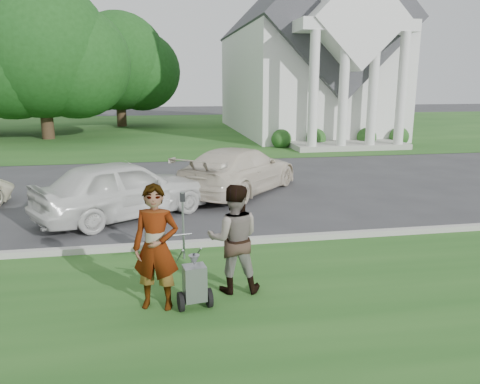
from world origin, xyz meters
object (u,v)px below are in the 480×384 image
object	(u,v)px
person_left	(156,248)
striping_cart	(195,284)
tree_left	(41,55)
car_c	(240,170)
parking_meter_near	(183,217)
tree_back	(119,66)
car_b	(123,189)
church	(304,46)
person_right	(234,239)

from	to	relation	value
person_left	striping_cart	bearing A→B (deg)	1.57
tree_left	car_c	size ratio (longest dim) A/B	2.07
tree_left	parking_meter_near	distance (m)	23.64
tree_back	person_left	world-z (taller)	tree_back
tree_back	car_b	distance (m)	27.13
striping_cart	car_c	distance (m)	8.07
car_b	car_c	distance (m)	4.20
tree_left	striping_cart	size ratio (longest dim) A/B	9.59
tree_left	church	bearing A→B (deg)	3.79
car_c	tree_back	bearing A→B (deg)	-38.09
church	car_b	world-z (taller)	church
tree_back	tree_left	bearing A→B (deg)	-116.57
person_right	car_b	distance (m)	5.42
church	tree_back	distance (m)	14.77
striping_cart	car_c	xyz separation A→B (m)	(2.10, 7.79, 0.32)
tree_back	car_b	xyz separation A→B (m)	(1.84, -26.78, -3.94)
church	tree_back	xyz separation A→B (m)	(-13.01, 6.87, -1.21)
striping_cart	church	bearing A→B (deg)	60.38
tree_back	car_c	distance (m)	25.40
tree_left	car_b	distance (m)	20.13
striping_cart	tree_left	bearing A→B (deg)	98.01
tree_back	person_right	size ratio (longest dim) A/B	5.10
striping_cart	parking_meter_near	distance (m)	2.23
person_right	person_left	bearing A→B (deg)	24.00
striping_cart	car_b	bearing A→B (deg)	95.96
tree_back	striping_cart	bearing A→B (deg)	-84.21
striping_cart	person_right	world-z (taller)	person_right
striping_cart	tree_back	bearing A→B (deg)	87.13
tree_left	tree_back	bearing A→B (deg)	63.43
car_b	tree_left	bearing A→B (deg)	-13.40
person_right	car_c	world-z (taller)	person_right
tree_back	church	bearing A→B (deg)	-27.85
tree_back	parking_meter_near	xyz separation A→B (m)	(3.23, -30.11, -3.83)
church	person_left	bearing A→B (deg)	-112.20
tree_back	striping_cart	distance (m)	32.74
church	tree_back	world-z (taller)	church
tree_left	striping_cart	bearing A→B (deg)	-73.33
car_b	striping_cart	bearing A→B (deg)	163.94
person_right	tree_back	bearing A→B (deg)	-75.93
car_b	church	bearing A→B (deg)	-59.98
striping_cart	person_right	bearing A→B (deg)	27.97
striping_cart	car_b	xyz separation A→B (m)	(-1.44, 5.51, 0.37)
person_right	car_c	distance (m)	7.38
car_b	parking_meter_near	bearing A→B (deg)	172.01
tree_left	parking_meter_near	size ratio (longest dim) A/B	7.46
church	car_b	xyz separation A→B (m)	(-11.17, -19.90, -5.15)
tree_left	car_b	size ratio (longest dim) A/B	2.29
tree_back	person_right	bearing A→B (deg)	-82.83
parking_meter_near	car_b	distance (m)	3.61
tree_back	parking_meter_near	size ratio (longest dim) A/B	6.75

